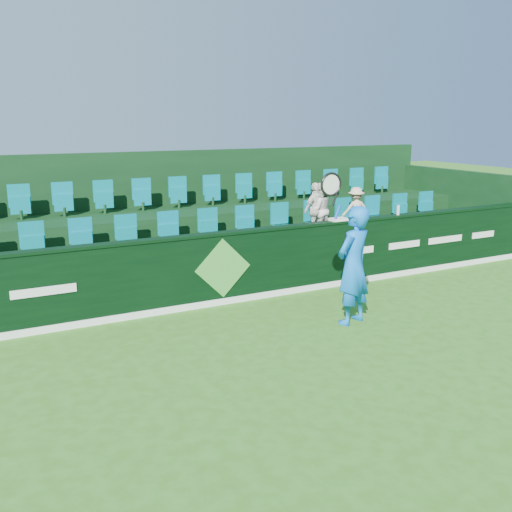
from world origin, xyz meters
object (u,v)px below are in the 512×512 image
towel (339,219)px  drinks_bottle (398,210)px  tennis_player (353,265)px  spectator_right (356,210)px  spectator_left (319,210)px  spectator_middle (316,210)px

towel → drinks_bottle: bearing=0.0°
tennis_player → drinks_bottle: bearing=36.7°
tennis_player → spectator_right: 3.91m
spectator_left → spectator_middle: spectator_middle is taller
spectator_middle → towel: spectator_middle is taller
spectator_middle → drinks_bottle: spectator_middle is taller
tennis_player → spectator_left: (1.37, 3.09, 0.39)m
spectator_right → towel: spectator_right is taller
tennis_player → drinks_bottle: (2.64, 1.97, 0.45)m
spectator_left → towel: bearing=80.3°
spectator_left → spectator_right: size_ratio=1.14×
spectator_right → towel: (-1.28, -1.12, 0.06)m
tennis_player → drinks_bottle: tennis_player is taller
drinks_bottle → spectator_middle: bearing=140.6°
spectator_middle → towel: 1.14m
tennis_player → spectator_right: bearing=52.5°
spectator_middle → towel: bearing=65.5°
tennis_player → towel: (1.09, 1.97, 0.37)m
spectator_right → drinks_bottle: spectator_right is taller
tennis_player → drinks_bottle: size_ratio=12.50×
spectator_left → spectator_middle: bearing=4.3°
spectator_left → towel: size_ratio=3.39×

